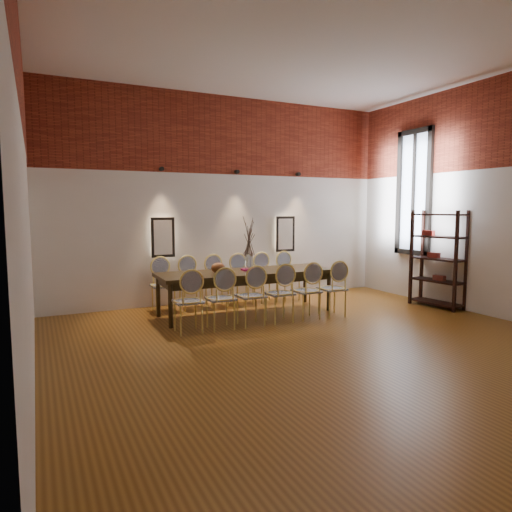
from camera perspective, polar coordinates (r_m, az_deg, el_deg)
name	(u,v)px	position (r m, az deg, el deg)	size (l,w,h in m)	color
floor	(327,347)	(6.26, 8.81, -11.21)	(7.00, 7.00, 0.02)	#8F5A1E
ceiling	(332,32)	(6.37, 9.44, 25.89)	(7.00, 7.00, 0.02)	silver
wall_back	(225,200)	(9.13, -3.87, 7.00)	(7.00, 0.10, 4.00)	silver
wall_left	(19,190)	(4.91, -27.55, 7.29)	(0.10, 7.00, 4.00)	silver
wall_right	(510,198)	(8.53, 29.17, 6.34)	(0.10, 7.00, 4.00)	silver
brick_band_back	(226,135)	(9.17, -3.75, 14.84)	(7.00, 0.02, 1.50)	maroon
brick_band_left	(20,54)	(5.11, -27.43, 21.46)	(0.02, 7.00, 1.50)	maroon
brick_band_right	(512,119)	(8.59, 29.33, 14.72)	(0.02, 7.00, 1.50)	maroon
niche_left	(163,237)	(8.64, -11.60, 2.31)	(0.36, 0.06, 0.66)	#FFEAC6
niche_right	(285,234)	(9.62, 3.60, 2.77)	(0.36, 0.06, 0.66)	#FFEAC6
spot_fixture_left	(162,169)	(8.62, -11.73, 10.61)	(0.08, 0.08, 0.10)	black
spot_fixture_mid	(237,172)	(9.11, -2.39, 10.47)	(0.08, 0.08, 0.10)	black
spot_fixture_right	(298,174)	(9.75, 5.29, 10.15)	(0.08, 0.08, 0.10)	black
window_glass	(414,193)	(9.76, 19.18, 7.50)	(0.02, 0.78, 2.38)	silver
window_frame	(414,193)	(9.74, 19.10, 7.50)	(0.08, 0.90, 2.50)	black
window_mullion	(414,193)	(9.74, 19.10, 7.50)	(0.06, 0.06, 2.40)	black
dining_table	(246,292)	(7.98, -1.26, -4.56)	(3.05, 0.98, 0.75)	#30230F
chair_near_a	(188,301)	(6.82, -8.49, -5.61)	(0.44, 0.44, 0.94)	#E8D269
chair_near_b	(220,298)	(6.98, -4.47, -5.30)	(0.44, 0.44, 0.94)	#E8D269
chair_near_c	(251,296)	(7.17, -0.64, -4.99)	(0.44, 0.44, 0.94)	#E8D269
chair_near_d	(280,293)	(7.39, 2.96, -4.66)	(0.44, 0.44, 0.94)	#E8D269
chair_near_e	(307,291)	(7.64, 6.35, -4.35)	(0.44, 0.44, 0.94)	#E8D269
chair_near_f	(332,289)	(7.91, 9.50, -4.04)	(0.44, 0.44, 0.94)	#E8D269
chair_far_a	(163,285)	(8.29, -11.52, -3.62)	(0.44, 0.44, 0.94)	#E8D269
chair_far_b	(191,283)	(8.42, -8.15, -3.41)	(0.44, 0.44, 0.94)	#E8D269
chair_far_c	(217,282)	(8.57, -4.89, -3.20)	(0.44, 0.44, 0.94)	#E8D269
chair_far_d	(242,280)	(8.76, -1.77, -2.99)	(0.44, 0.44, 0.94)	#E8D269
chair_far_e	(266,278)	(8.97, 1.22, -2.78)	(0.44, 0.44, 0.94)	#E8D269
chair_far_f	(288,276)	(9.20, 4.07, -2.57)	(0.44, 0.44, 0.94)	#E8D269
vase	(249,262)	(7.92, -0.90, -0.79)	(0.14, 0.14, 0.30)	silver
dried_branches	(249,236)	(7.88, -0.90, 2.46)	(0.50, 0.50, 0.70)	#48382D
bowl	(218,268)	(7.66, -4.74, -1.49)	(0.24, 0.24, 0.18)	brown
book	(249,269)	(8.01, -0.84, -1.69)	(0.26, 0.18, 0.03)	#900F4A
shelving_rack	(438,259)	(9.10, 21.79, -0.34)	(0.38, 1.00, 1.80)	black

